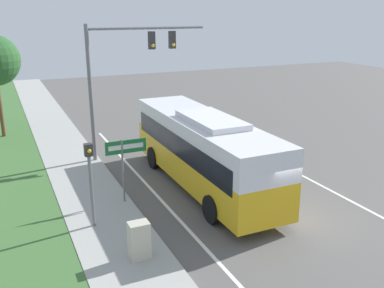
{
  "coord_description": "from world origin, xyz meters",
  "views": [
    {
      "loc": [
        -9.29,
        -11.82,
        7.64
      ],
      "look_at": [
        -1.44,
        5.26,
        1.75
      ],
      "focal_mm": 40.0,
      "sensor_mm": 36.0,
      "label": 1
    }
  ],
  "objects_px": {
    "bus": "(203,147)",
    "signal_gantry": "(125,65)",
    "utility_cabinet": "(139,240)",
    "street_sign": "(125,156)",
    "pedestrian_signal": "(90,172)"
  },
  "relations": [
    {
      "from": "bus",
      "to": "street_sign",
      "type": "relative_size",
      "value": 3.75
    },
    {
      "from": "street_sign",
      "to": "utility_cabinet",
      "type": "height_order",
      "value": "street_sign"
    },
    {
      "from": "signal_gantry",
      "to": "street_sign",
      "type": "xyz_separation_m",
      "value": [
        -1.76,
        -5.62,
        -2.94
      ]
    },
    {
      "from": "bus",
      "to": "signal_gantry",
      "type": "relative_size",
      "value": 1.48
    },
    {
      "from": "street_sign",
      "to": "utility_cabinet",
      "type": "xyz_separation_m",
      "value": [
        -0.85,
        -4.33,
        -1.31
      ]
    },
    {
      "from": "signal_gantry",
      "to": "utility_cabinet",
      "type": "xyz_separation_m",
      "value": [
        -2.61,
        -9.94,
        -4.25
      ]
    },
    {
      "from": "pedestrian_signal",
      "to": "utility_cabinet",
      "type": "distance_m",
      "value": 3.22
    },
    {
      "from": "pedestrian_signal",
      "to": "utility_cabinet",
      "type": "relative_size",
      "value": 2.63
    },
    {
      "from": "utility_cabinet",
      "to": "bus",
      "type": "bearing_deg",
      "value": 45.68
    },
    {
      "from": "street_sign",
      "to": "utility_cabinet",
      "type": "relative_size",
      "value": 2.24
    },
    {
      "from": "signal_gantry",
      "to": "pedestrian_signal",
      "type": "bearing_deg",
      "value": -115.7
    },
    {
      "from": "signal_gantry",
      "to": "utility_cabinet",
      "type": "relative_size",
      "value": 5.69
    },
    {
      "from": "bus",
      "to": "pedestrian_signal",
      "type": "relative_size",
      "value": 3.2
    },
    {
      "from": "bus",
      "to": "utility_cabinet",
      "type": "relative_size",
      "value": 8.42
    },
    {
      "from": "bus",
      "to": "pedestrian_signal",
      "type": "xyz_separation_m",
      "value": [
        -5.33,
        -1.83,
        0.32
      ]
    }
  ]
}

